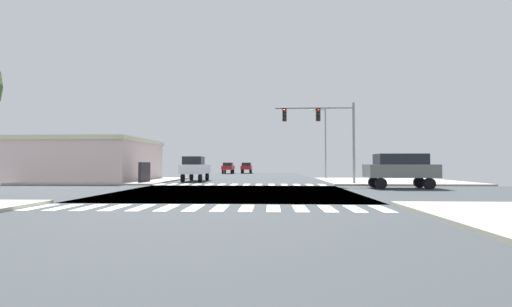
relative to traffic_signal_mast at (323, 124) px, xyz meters
name	(u,v)px	position (x,y,z in m)	size (l,w,h in m)	color
ground	(234,193)	(-6.36, -7.34, -4.85)	(90.00, 90.00, 0.05)	#32363A
sidewalk_corner_ne	(388,181)	(6.64, 4.66, -4.75)	(12.00, 12.00, 0.14)	#A09B91
sidewalk_corner_nw	(111,181)	(-19.36, 4.66, -4.75)	(12.00, 12.00, 0.14)	#A49B97
crosswalk_near	(207,208)	(-6.61, -14.64, -4.82)	(13.50, 2.00, 0.01)	white
crosswalk_far	(240,185)	(-6.61, -0.04, -4.82)	(13.50, 2.00, 0.01)	white
traffic_signal_mast	(323,124)	(0.00, 0.00, 0.00)	(6.34, 0.55, 6.54)	gray
street_lamp	(323,137)	(1.54, 9.96, -0.22)	(1.78, 0.32, 7.64)	gray
bank_building	(86,160)	(-22.37, 5.71, -2.76)	(13.65, 10.88, 4.10)	beige
sedan_farside_1	(228,167)	(-11.36, 30.93, -3.70)	(1.80, 4.30, 1.88)	black
suv_crossing_1	(400,168)	(4.61, -3.84, -3.43)	(4.60, 1.96, 2.34)	black
sedan_queued_2	(247,167)	(-8.36, 33.03, -3.70)	(1.80, 4.30, 1.88)	black
pickup_leading_1	(195,168)	(-11.36, 5.01, -3.53)	(2.00, 5.10, 2.35)	black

